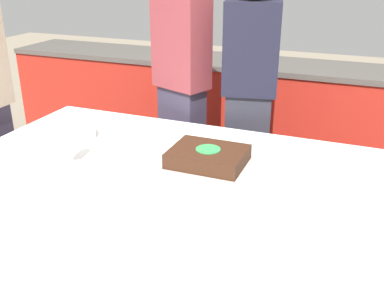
# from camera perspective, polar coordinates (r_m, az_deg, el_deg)

# --- Properties ---
(ground_plane) EXTENTS (14.00, 14.00, 0.00)m
(ground_plane) POSITION_cam_1_polar(r_m,az_deg,el_deg) (2.65, -1.64, -16.92)
(ground_plane) COLOR gray
(back_counter) EXTENTS (4.40, 0.58, 0.92)m
(back_counter) POSITION_cam_1_polar(r_m,az_deg,el_deg) (3.78, 8.07, 3.47)
(back_counter) COLOR #A82319
(back_counter) RESTS_ON ground_plane
(dining_table) EXTENTS (2.11, 1.07, 0.75)m
(dining_table) POSITION_cam_1_polar(r_m,az_deg,el_deg) (2.43, -1.74, -10.11)
(dining_table) COLOR silver
(dining_table) RESTS_ON ground_plane
(cake) EXTENTS (0.40, 0.33, 0.08)m
(cake) POSITION_cam_1_polar(r_m,az_deg,el_deg) (2.19, 2.05, -1.64)
(cake) COLOR #B7B2AD
(cake) RESTS_ON dining_table
(plate_stack) EXTENTS (0.23, 0.23, 0.06)m
(plate_stack) POSITION_cam_1_polar(r_m,az_deg,el_deg) (2.60, -14.62, 1.38)
(plate_stack) COLOR white
(plate_stack) RESTS_ON dining_table
(wine_glass) EXTENTS (0.07, 0.07, 0.20)m
(wine_glass) POSITION_cam_1_polar(r_m,az_deg,el_deg) (2.24, -15.35, 0.64)
(wine_glass) COLOR white
(wine_glass) RESTS_ON dining_table
(side_plate_near_cake) EXTENTS (0.19, 0.19, 0.00)m
(side_plate_near_cake) POSITION_cam_1_polar(r_m,az_deg,el_deg) (2.47, 3.91, 0.28)
(side_plate_near_cake) COLOR white
(side_plate_near_cake) RESTS_ON dining_table
(side_plate_right_edge) EXTENTS (0.19, 0.19, 0.00)m
(side_plate_right_edge) POSITION_cam_1_polar(r_m,az_deg,el_deg) (2.25, 11.71, -2.44)
(side_plate_right_edge) COLOR white
(side_plate_right_edge) RESTS_ON dining_table
(utensil_pile) EXTENTS (0.13, 0.10, 0.02)m
(utensil_pile) POSITION_cam_1_polar(r_m,az_deg,el_deg) (1.84, -2.27, -7.63)
(utensil_pile) COLOR white
(utensil_pile) RESTS_ON dining_table
(person_cutting_cake) EXTENTS (0.36, 0.26, 1.68)m
(person_cutting_cake) POSITION_cam_1_polar(r_m,az_deg,el_deg) (2.82, 7.27, 6.22)
(person_cutting_cake) COLOR #282833
(person_cutting_cake) RESTS_ON ground_plane
(person_standing_back) EXTENTS (0.40, 0.32, 1.72)m
(person_standing_back) POSITION_cam_1_polar(r_m,az_deg,el_deg) (2.96, -1.33, 7.22)
(person_standing_back) COLOR #383347
(person_standing_back) RESTS_ON ground_plane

